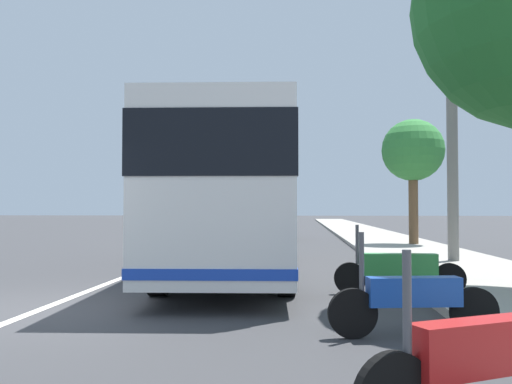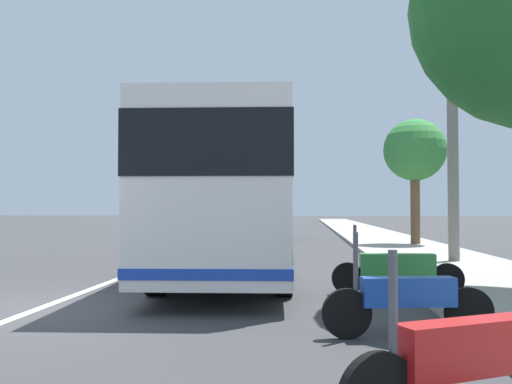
# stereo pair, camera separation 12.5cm
# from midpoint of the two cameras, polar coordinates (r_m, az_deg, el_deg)

# --- Properties ---
(ground_plane) EXTENTS (220.00, 220.00, 0.00)m
(ground_plane) POSITION_cam_midpoint_polar(r_m,az_deg,el_deg) (8.88, -22.31, -11.50)
(ground_plane) COLOR #38383A
(sidewalk_curb) EXTENTS (110.00, 3.60, 0.14)m
(sidewalk_curb) POSITION_cam_midpoint_polar(r_m,az_deg,el_deg) (18.25, 16.66, -6.27)
(sidewalk_curb) COLOR #9E998E
(sidewalk_curb) RESTS_ON ground
(lane_divider_line) EXTENTS (110.00, 0.16, 0.01)m
(lane_divider_line) POSITION_cam_midpoint_polar(r_m,az_deg,el_deg) (18.30, -7.83, -6.52)
(lane_divider_line) COLOR silver
(lane_divider_line) RESTS_ON ground
(coach_bus) EXTENTS (10.80, 3.03, 3.29)m
(coach_bus) POSITION_cam_midpoint_polar(r_m,az_deg,el_deg) (12.77, -2.46, -0.04)
(coach_bus) COLOR silver
(coach_bus) RESTS_ON ground
(motorcycle_far_end) EXTENTS (1.04, 1.95, 1.24)m
(motorcycle_far_end) POSITION_cam_midpoint_polar(r_m,az_deg,el_deg) (4.22, 22.27, -16.07)
(motorcycle_far_end) COLOR black
(motorcycle_far_end) RESTS_ON ground
(motorcycle_by_tree) EXTENTS (0.39, 2.04, 1.24)m
(motorcycle_by_tree) POSITION_cam_midpoint_polar(r_m,az_deg,el_deg) (6.65, 15.87, -10.92)
(motorcycle_by_tree) COLOR black
(motorcycle_by_tree) RESTS_ON ground
(motorcycle_angled) EXTENTS (0.25, 2.30, 1.23)m
(motorcycle_angled) POSITION_cam_midpoint_polar(r_m,az_deg,el_deg) (9.83, 14.64, -7.89)
(motorcycle_angled) COLOR black
(motorcycle_angled) RESTS_ON ground
(car_side_street) EXTENTS (4.42, 1.91, 1.48)m
(car_side_street) POSITION_cam_midpoint_polar(r_m,az_deg,el_deg) (26.50, 1.01, -3.54)
(car_side_street) COLOR black
(car_side_street) RESTS_ON ground
(car_oncoming) EXTENTS (4.07, 1.95, 1.46)m
(car_oncoming) POSITION_cam_midpoint_polar(r_m,az_deg,el_deg) (46.05, -3.80, -2.81)
(car_oncoming) COLOR #2D7238
(car_oncoming) RESTS_ON ground
(roadside_tree_mid_block) EXTENTS (2.44, 2.44, 5.05)m
(roadside_tree_mid_block) POSITION_cam_midpoint_polar(r_m,az_deg,el_deg) (22.01, 16.24, 4.16)
(roadside_tree_mid_block) COLOR brown
(roadside_tree_mid_block) RESTS_ON ground
(utility_pole) EXTENTS (0.29, 0.29, 8.20)m
(utility_pole) POSITION_cam_midpoint_polar(r_m,az_deg,el_deg) (15.33, 19.96, 8.02)
(utility_pole) COLOR slate
(utility_pole) RESTS_ON ground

